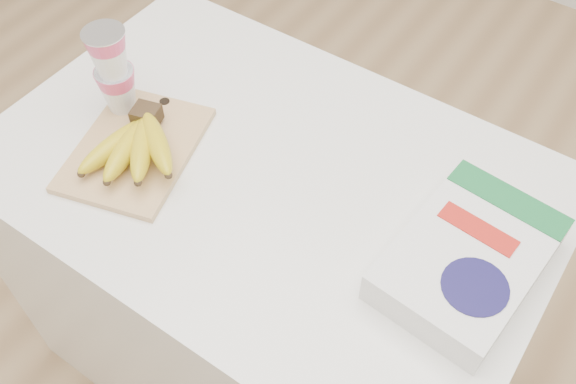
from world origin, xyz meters
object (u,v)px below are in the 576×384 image
object	(u,v)px
table	(271,281)
cutting_board	(136,149)
cereal_box	(468,259)
yogurt_stack	(113,69)
bananas	(136,144)

from	to	relation	value
table	cutting_board	bearing A→B (deg)	-156.81
table	cereal_box	size ratio (longest dim) A/B	3.30
table	yogurt_stack	xyz separation A→B (m)	(-0.32, -0.03, 0.50)
cutting_board	yogurt_stack	bearing A→B (deg)	128.89
bananas	cereal_box	xyz separation A→B (m)	(0.59, 0.12, -0.01)
table	cereal_box	xyz separation A→B (m)	(0.38, 0.01, 0.42)
table	cereal_box	bearing A→B (deg)	1.69
yogurt_stack	bananas	bearing A→B (deg)	-34.53
cereal_box	cutting_board	bearing A→B (deg)	-165.01
cutting_board	yogurt_stack	xyz separation A→B (m)	(-0.09, 0.06, 0.10)
table	yogurt_stack	size ratio (longest dim) A/B	5.73
table	cereal_box	world-z (taller)	cereal_box
yogurt_stack	table	bearing A→B (deg)	6.19
yogurt_stack	cereal_box	xyz separation A→B (m)	(0.70, 0.05, -0.08)
cereal_box	bananas	bearing A→B (deg)	-163.66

